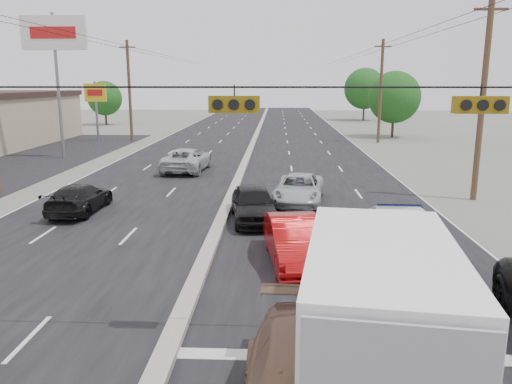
{
  "coord_description": "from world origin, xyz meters",
  "views": [
    {
      "loc": [
        2.4,
        -10.45,
        5.89
      ],
      "look_at": [
        1.68,
        6.32,
        2.2
      ],
      "focal_mm": 35.0,
      "sensor_mm": 36.0,
      "label": 1
    }
  ],
  "objects_px": {
    "tree_right_mid": "(394,97)",
    "oncoming_near": "(79,199)",
    "queue_car_b": "(402,235)",
    "queue_car_c": "(299,189)",
    "utility_pole_right_c": "(381,91)",
    "queue_car_d": "(413,240)",
    "pole_sign_far": "(96,98)",
    "red_sedan": "(295,241)",
    "queue_car_a": "(254,204)",
    "oncoming_far": "(187,160)",
    "pole_sign_billboard": "(54,42)",
    "box_truck": "(376,320)",
    "utility_pole_left_c": "(129,90)",
    "tree_right_far": "(365,89)",
    "utility_pole_right_b": "(483,99)",
    "tree_left_far": "(105,98)"
  },
  "relations": [
    {
      "from": "pole_sign_billboard",
      "to": "tree_right_far",
      "type": "bearing_deg",
      "value": 54.01
    },
    {
      "from": "tree_right_far",
      "to": "oncoming_near",
      "type": "distance_m",
      "value": 62.85
    },
    {
      "from": "tree_right_mid",
      "to": "oncoming_near",
      "type": "bearing_deg",
      "value": -122.97
    },
    {
      "from": "queue_car_a",
      "to": "tree_left_far",
      "type": "bearing_deg",
      "value": 107.34
    },
    {
      "from": "utility_pole_right_c",
      "to": "queue_car_b",
      "type": "distance_m",
      "value": 34.58
    },
    {
      "from": "pole_sign_billboard",
      "to": "pole_sign_far",
      "type": "height_order",
      "value": "pole_sign_billboard"
    },
    {
      "from": "utility_pole_right_c",
      "to": "queue_car_a",
      "type": "xyz_separation_m",
      "value": [
        -11.1,
        -29.6,
        -4.33
      ]
    },
    {
      "from": "utility_pole_left_c",
      "to": "utility_pole_right_b",
      "type": "distance_m",
      "value": 35.36
    },
    {
      "from": "pole_sign_billboard",
      "to": "oncoming_near",
      "type": "xyz_separation_m",
      "value": [
        7.8,
        -16.45,
        -8.2
      ]
    },
    {
      "from": "queue_car_b",
      "to": "queue_car_c",
      "type": "bearing_deg",
      "value": 114.39
    },
    {
      "from": "tree_left_far",
      "to": "oncoming_near",
      "type": "xyz_separation_m",
      "value": [
        15.3,
        -48.45,
        -3.05
      ]
    },
    {
      "from": "tree_left_far",
      "to": "tree_right_far",
      "type": "bearing_deg",
      "value": 14.74
    },
    {
      "from": "pole_sign_billboard",
      "to": "tree_right_mid",
      "type": "bearing_deg",
      "value": 29.95
    },
    {
      "from": "queue_car_d",
      "to": "utility_pole_left_c",
      "type": "bearing_deg",
      "value": 120.67
    },
    {
      "from": "queue_car_b",
      "to": "queue_car_d",
      "type": "distance_m",
      "value": 0.51
    },
    {
      "from": "pole_sign_billboard",
      "to": "utility_pole_right_b",
      "type": "bearing_deg",
      "value": -25.71
    },
    {
      "from": "utility_pole_right_c",
      "to": "box_truck",
      "type": "bearing_deg",
      "value": -101.15
    },
    {
      "from": "utility_pole_right_c",
      "to": "queue_car_a",
      "type": "height_order",
      "value": "utility_pole_right_c"
    },
    {
      "from": "utility_pole_right_b",
      "to": "oncoming_far",
      "type": "bearing_deg",
      "value": 154.6
    },
    {
      "from": "queue_car_b",
      "to": "tree_right_far",
      "type": "bearing_deg",
      "value": 83.63
    },
    {
      "from": "utility_pole_right_c",
      "to": "queue_car_b",
      "type": "bearing_deg",
      "value": -99.73
    },
    {
      "from": "queue_car_b",
      "to": "oncoming_near",
      "type": "relative_size",
      "value": 1.02
    },
    {
      "from": "tree_right_mid",
      "to": "red_sedan",
      "type": "bearing_deg",
      "value": -106.82
    },
    {
      "from": "queue_car_b",
      "to": "oncoming_near",
      "type": "distance_m",
      "value": 14.43
    },
    {
      "from": "box_truck",
      "to": "queue_car_c",
      "type": "bearing_deg",
      "value": 100.0
    },
    {
      "from": "queue_car_a",
      "to": "queue_car_c",
      "type": "xyz_separation_m",
      "value": [
        2.1,
        3.52,
        -0.09
      ]
    },
    {
      "from": "utility_pole_right_c",
      "to": "queue_car_a",
      "type": "relative_size",
      "value": 2.19
    },
    {
      "from": "tree_left_far",
      "to": "tree_right_mid",
      "type": "distance_m",
      "value": 39.93
    },
    {
      "from": "pole_sign_billboard",
      "to": "pole_sign_far",
      "type": "bearing_deg",
      "value": 97.13
    },
    {
      "from": "utility_pole_right_b",
      "to": "tree_right_far",
      "type": "xyz_separation_m",
      "value": [
        3.5,
        55.0,
        -0.15
      ]
    },
    {
      "from": "utility_pole_right_c",
      "to": "oncoming_near",
      "type": "height_order",
      "value": "utility_pole_right_c"
    },
    {
      "from": "box_truck",
      "to": "queue_car_d",
      "type": "distance_m",
      "value": 8.44
    },
    {
      "from": "pole_sign_far",
      "to": "utility_pole_right_b",
      "type": "bearing_deg",
      "value": -41.26
    },
    {
      "from": "queue_car_b",
      "to": "queue_car_c",
      "type": "relative_size",
      "value": 0.94
    },
    {
      "from": "pole_sign_billboard",
      "to": "queue_car_b",
      "type": "distance_m",
      "value": 31.48
    },
    {
      "from": "tree_left_far",
      "to": "tree_right_far",
      "type": "distance_m",
      "value": 39.31
    },
    {
      "from": "box_truck",
      "to": "queue_car_b",
      "type": "distance_m",
      "value": 8.73
    },
    {
      "from": "pole_sign_far",
      "to": "red_sedan",
      "type": "distance_m",
      "value": 39.73
    },
    {
      "from": "utility_pole_right_c",
      "to": "queue_car_d",
      "type": "height_order",
      "value": "utility_pole_right_c"
    },
    {
      "from": "tree_right_mid",
      "to": "box_truck",
      "type": "distance_m",
      "value": 48.42
    },
    {
      "from": "tree_left_far",
      "to": "queue_car_a",
      "type": "xyz_separation_m",
      "value": [
        23.4,
        -49.6,
        -2.94
      ]
    },
    {
      "from": "pole_sign_far",
      "to": "box_truck",
      "type": "xyz_separation_m",
      "value": [
        20.2,
        -42.12,
        -2.69
      ]
    },
    {
      "from": "queue_car_b",
      "to": "oncoming_far",
      "type": "distance_m",
      "value": 19.53
    },
    {
      "from": "pole_sign_billboard",
      "to": "queue_car_d",
      "type": "distance_m",
      "value": 31.98
    },
    {
      "from": "box_truck",
      "to": "tree_right_mid",
      "type": "bearing_deg",
      "value": 84.59
    },
    {
      "from": "utility_pole_right_c",
      "to": "oncoming_near",
      "type": "distance_m",
      "value": 34.61
    },
    {
      "from": "pole_sign_billboard",
      "to": "pole_sign_far",
      "type": "distance_m",
      "value": 12.89
    },
    {
      "from": "pole_sign_far",
      "to": "tree_right_mid",
      "type": "bearing_deg",
      "value": 9.16
    },
    {
      "from": "utility_pole_right_c",
      "to": "queue_car_d",
      "type": "relative_size",
      "value": 2.06
    },
    {
      "from": "oncoming_near",
      "to": "utility_pole_right_c",
      "type": "bearing_deg",
      "value": -123.51
    }
  ]
}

